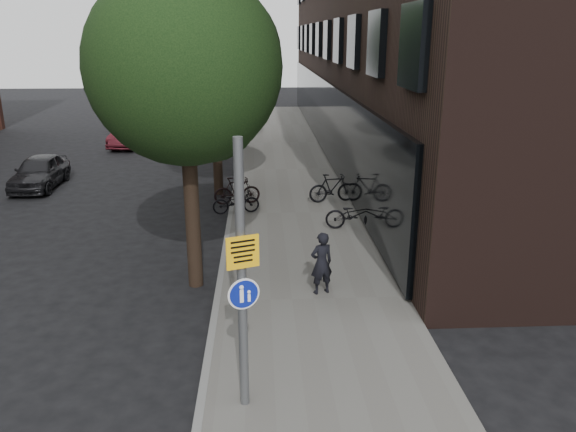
{
  "coord_description": "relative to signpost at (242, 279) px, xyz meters",
  "views": [
    {
      "loc": [
        -0.94,
        -8.48,
        5.99
      ],
      "look_at": [
        -0.32,
        3.82,
        2.0
      ],
      "focal_mm": 35.0,
      "sensor_mm": 36.0,
      "label": 1
    }
  ],
  "objects": [
    {
      "name": "street_tree_mid",
      "position": [
        -1.27,
        13.63,
        2.73
      ],
      "size": [
        5.0,
        5.0,
        7.8
      ],
      "color": "black",
      "rests_on": "ground"
    },
    {
      "name": "parked_car_far",
      "position": [
        -8.48,
        30.94,
        -1.75
      ],
      "size": [
        2.06,
        4.49,
        1.27
      ],
      "primitive_type": "imported",
      "rotation": [
        0.0,
        0.0,
        -0.06
      ],
      "color": "#1D2434",
      "rests_on": "ground"
    },
    {
      "name": "street_tree_far",
      "position": [
        -1.27,
        22.63,
        2.73
      ],
      "size": [
        5.0,
        5.0,
        7.8
      ],
      "color": "black",
      "rests_on": "ground"
    },
    {
      "name": "parked_bike_facade_near",
      "position": [
        3.26,
        8.68,
        -1.78
      ],
      "size": [
        1.89,
        0.84,
        0.96
      ],
      "primitive_type": "imported",
      "rotation": [
        0.0,
        0.0,
        1.46
      ],
      "color": "black",
      "rests_on": "sidewalk"
    },
    {
      "name": "parked_bike_curb_far",
      "position": [
        -0.54,
        11.64,
        -1.76
      ],
      "size": [
        1.72,
        0.75,
        1.0
      ],
      "primitive_type": "imported",
      "rotation": [
        0.0,
        0.0,
        1.74
      ],
      "color": "black",
      "rests_on": "sidewalk"
    },
    {
      "name": "pedestrian",
      "position": [
        1.72,
        4.13,
        -1.5
      ],
      "size": [
        0.65,
        0.53,
        1.52
      ],
      "primitive_type": "imported",
      "rotation": [
        0.0,
        0.0,
        3.48
      ],
      "color": "black",
      "rests_on": "sidewalk"
    },
    {
      "name": "parked_bike_facade_far",
      "position": [
        2.94,
        11.74,
        -1.73
      ],
      "size": [
        1.82,
        0.8,
        1.06
      ],
      "primitive_type": "imported",
      "rotation": [
        0.0,
        0.0,
        1.75
      ],
      "color": "black",
      "rests_on": "sidewalk"
    },
    {
      "name": "sidewalk",
      "position": [
        1.51,
        10.48,
        -2.32
      ],
      "size": [
        4.5,
        60.0,
        0.12
      ],
      "primitive_type": "cube",
      "color": "#5E5C57",
      "rests_on": "ground"
    },
    {
      "name": "parked_bike_curb_near",
      "position": [
        -0.54,
        10.53,
        -1.84
      ],
      "size": [
        1.68,
        0.85,
        0.84
      ],
      "primitive_type": "imported",
      "rotation": [
        0.0,
        0.0,
        1.76
      ],
      "color": "black",
      "rests_on": "sidewalk"
    },
    {
      "name": "parked_car_mid",
      "position": [
        -6.93,
        23.65,
        -1.71
      ],
      "size": [
        1.83,
        4.19,
        1.34
      ],
      "primitive_type": "imported",
      "rotation": [
        0.0,
        0.0,
        -0.1
      ],
      "color": "maroon",
      "rests_on": "ground"
    },
    {
      "name": "curb_edge",
      "position": [
        -0.74,
        10.48,
        -2.32
      ],
      "size": [
        0.15,
        60.0,
        0.13
      ],
      "primitive_type": "cube",
      "color": "slate",
      "rests_on": "ground"
    },
    {
      "name": "ground",
      "position": [
        1.26,
        0.48,
        -2.38
      ],
      "size": [
        120.0,
        120.0,
        0.0
      ],
      "primitive_type": "plane",
      "color": "black",
      "rests_on": "ground"
    },
    {
      "name": "street_tree_near",
      "position": [
        -1.27,
        5.13,
        2.73
      ],
      "size": [
        4.4,
        4.4,
        7.5
      ],
      "color": "black",
      "rests_on": "ground"
    },
    {
      "name": "parked_car_near",
      "position": [
        -8.7,
        14.81,
        -1.72
      ],
      "size": [
        1.64,
        3.93,
        1.33
      ],
      "primitive_type": "imported",
      "rotation": [
        0.0,
        0.0,
        0.02
      ],
      "color": "black",
      "rests_on": "ground"
    },
    {
      "name": "signpost",
      "position": [
        0.0,
        0.0,
        0.0
      ],
      "size": [
        0.5,
        0.2,
        4.48
      ],
      "rotation": [
        0.0,
        0.0,
        0.35
      ],
      "color": "#595B5E",
      "rests_on": "sidewalk"
    }
  ]
}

